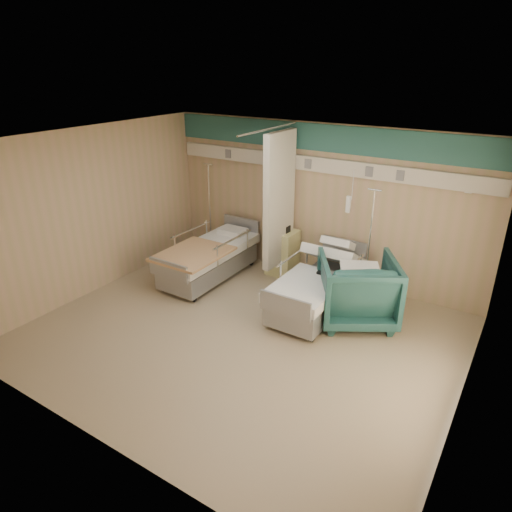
# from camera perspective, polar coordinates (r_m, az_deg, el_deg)

# --- Properties ---
(ground) EXTENTS (6.00, 5.00, 0.00)m
(ground) POSITION_cam_1_polar(r_m,az_deg,el_deg) (6.87, -1.87, -9.85)
(ground) COLOR gray
(ground) RESTS_ON ground
(room_walls) EXTENTS (6.04, 5.04, 2.82)m
(room_walls) POSITION_cam_1_polar(r_m,az_deg,el_deg) (6.27, -1.01, 5.72)
(room_walls) COLOR tan
(room_walls) RESTS_ON ground
(bed_right) EXTENTS (1.00, 2.16, 0.63)m
(bed_right) POSITION_cam_1_polar(r_m,az_deg,el_deg) (7.44, 7.62, -4.47)
(bed_right) COLOR white
(bed_right) RESTS_ON ground
(bed_left) EXTENTS (1.00, 2.16, 0.63)m
(bed_left) POSITION_cam_1_polar(r_m,az_deg,el_deg) (8.48, -5.90, -0.75)
(bed_left) COLOR white
(bed_left) RESTS_ON ground
(bedside_cabinet) EXTENTS (0.50, 0.48, 0.85)m
(bedside_cabinet) POSITION_cam_1_polar(r_m,az_deg,el_deg) (8.59, 3.32, 0.45)
(bedside_cabinet) COLOR #DBD789
(bedside_cabinet) RESTS_ON ground
(visitor_armchair) EXTENTS (1.56, 1.57, 1.05)m
(visitor_armchair) POSITION_cam_1_polar(r_m,az_deg,el_deg) (7.16, 12.52, -4.13)
(visitor_armchair) COLOR #1E4D4B
(visitor_armchair) RESTS_ON ground
(waffle_blanket) EXTENTS (0.73, 0.69, 0.06)m
(waffle_blanket) POSITION_cam_1_polar(r_m,az_deg,el_deg) (6.87, 12.98, -0.24)
(waffle_blanket) COLOR silver
(waffle_blanket) RESTS_ON visitor_armchair
(iv_stand_right) EXTENTS (0.34, 0.34, 1.89)m
(iv_stand_right) POSITION_cam_1_polar(r_m,az_deg,el_deg) (7.97, 13.57, -2.38)
(iv_stand_right) COLOR silver
(iv_stand_right) RESTS_ON ground
(iv_stand_left) EXTENTS (0.34, 0.34, 1.89)m
(iv_stand_left) POSITION_cam_1_polar(r_m,az_deg,el_deg) (9.57, -5.65, 2.60)
(iv_stand_left) COLOR silver
(iv_stand_left) RESTS_ON ground
(call_remote) EXTENTS (0.18, 0.08, 0.04)m
(call_remote) POSITION_cam_1_polar(r_m,az_deg,el_deg) (7.30, 8.30, -2.16)
(call_remote) COLOR black
(call_remote) RESTS_ON bed_right
(tan_blanket) EXTENTS (1.02, 1.28, 0.04)m
(tan_blanket) POSITION_cam_1_polar(r_m,az_deg,el_deg) (8.01, -7.89, 0.28)
(tan_blanket) COLOR tan
(tan_blanket) RESTS_ON bed_left
(toiletry_bag) EXTENTS (0.24, 0.16, 0.12)m
(toiletry_bag) POSITION_cam_1_polar(r_m,az_deg,el_deg) (8.40, 3.44, 3.47)
(toiletry_bag) COLOR black
(toiletry_bag) RESTS_ON bedside_cabinet
(white_cup) EXTENTS (0.10, 0.10, 0.14)m
(white_cup) POSITION_cam_1_polar(r_m,az_deg,el_deg) (8.50, 2.54, 3.82)
(white_cup) COLOR white
(white_cup) RESTS_ON bedside_cabinet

